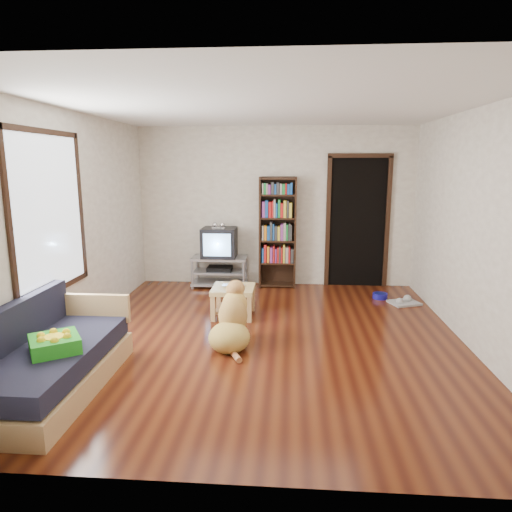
# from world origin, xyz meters

# --- Properties ---
(ground) EXTENTS (5.00, 5.00, 0.00)m
(ground) POSITION_xyz_m (0.00, 0.00, 0.00)
(ground) COLOR #54220E
(ground) RESTS_ON ground
(ceiling) EXTENTS (5.00, 5.00, 0.00)m
(ceiling) POSITION_xyz_m (0.00, 0.00, 2.60)
(ceiling) COLOR white
(ceiling) RESTS_ON ground
(wall_back) EXTENTS (4.50, 0.00, 4.50)m
(wall_back) POSITION_xyz_m (0.00, 2.50, 1.30)
(wall_back) COLOR silver
(wall_back) RESTS_ON ground
(wall_front) EXTENTS (4.50, 0.00, 4.50)m
(wall_front) POSITION_xyz_m (0.00, -2.50, 1.30)
(wall_front) COLOR silver
(wall_front) RESTS_ON ground
(wall_left) EXTENTS (0.00, 5.00, 5.00)m
(wall_left) POSITION_xyz_m (-2.25, 0.00, 1.30)
(wall_left) COLOR silver
(wall_left) RESTS_ON ground
(wall_right) EXTENTS (0.00, 5.00, 5.00)m
(wall_right) POSITION_xyz_m (2.25, 0.00, 1.30)
(wall_right) COLOR silver
(wall_right) RESTS_ON ground
(green_cushion) EXTENTS (0.54, 0.54, 0.13)m
(green_cushion) POSITION_xyz_m (-1.75, -1.49, 0.48)
(green_cushion) COLOR green
(green_cushion) RESTS_ON sofa
(laptop) EXTENTS (0.31, 0.21, 0.02)m
(laptop) POSITION_xyz_m (-0.49, 0.74, 0.41)
(laptop) COLOR silver
(laptop) RESTS_ON coffee_table
(dog_bowl) EXTENTS (0.22, 0.22, 0.08)m
(dog_bowl) POSITION_xyz_m (1.63, 1.74, 0.04)
(dog_bowl) COLOR navy
(dog_bowl) RESTS_ON ground
(grey_rag) EXTENTS (0.48, 0.44, 0.03)m
(grey_rag) POSITION_xyz_m (1.93, 1.49, 0.01)
(grey_rag) COLOR #A4A4A4
(grey_rag) RESTS_ON ground
(window) EXTENTS (0.03, 1.46, 1.70)m
(window) POSITION_xyz_m (-2.23, -0.50, 1.50)
(window) COLOR white
(window) RESTS_ON wall_left
(doorway) EXTENTS (1.03, 0.05, 2.19)m
(doorway) POSITION_xyz_m (1.35, 2.48, 1.12)
(doorway) COLOR black
(doorway) RESTS_ON wall_back
(tv_stand) EXTENTS (0.90, 0.45, 0.50)m
(tv_stand) POSITION_xyz_m (-0.90, 2.25, 0.27)
(tv_stand) COLOR #99999E
(tv_stand) RESTS_ON ground
(crt_tv) EXTENTS (0.55, 0.52, 0.58)m
(crt_tv) POSITION_xyz_m (-0.90, 2.27, 0.74)
(crt_tv) COLOR black
(crt_tv) RESTS_ON tv_stand
(bookshelf) EXTENTS (0.60, 0.30, 1.80)m
(bookshelf) POSITION_xyz_m (0.05, 2.34, 1.00)
(bookshelf) COLOR black
(bookshelf) RESTS_ON ground
(sofa) EXTENTS (0.80, 1.80, 0.80)m
(sofa) POSITION_xyz_m (-1.87, -1.38, 0.26)
(sofa) COLOR tan
(sofa) RESTS_ON ground
(coffee_table) EXTENTS (0.55, 0.55, 0.40)m
(coffee_table) POSITION_xyz_m (-0.49, 0.77, 0.28)
(coffee_table) COLOR tan
(coffee_table) RESTS_ON ground
(dog) EXTENTS (0.51, 0.90, 0.73)m
(dog) POSITION_xyz_m (-0.38, -0.23, 0.27)
(dog) COLOR tan
(dog) RESTS_ON ground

